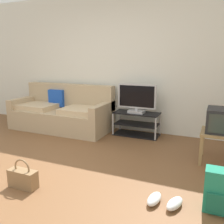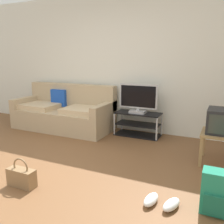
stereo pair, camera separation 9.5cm
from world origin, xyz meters
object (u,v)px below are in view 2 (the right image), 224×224
(backpack, at_px, (216,193))
(side_table, at_px, (220,138))
(tv_stand, at_px, (138,124))
(crt_tv, at_px, (222,121))
(sneakers_pair, at_px, (161,202))
(handbag, at_px, (21,177))
(couch, at_px, (65,113))
(flat_tv, at_px, (138,99))

(backpack, bearing_deg, side_table, 83.08)
(tv_stand, xyz_separation_m, side_table, (1.45, -0.73, 0.16))
(tv_stand, height_order, side_table, side_table)
(crt_tv, xyz_separation_m, sneakers_pair, (-0.48, -1.37, -0.57))
(handbag, distance_m, sneakers_pair, 1.60)
(couch, relative_size, tv_stand, 2.40)
(tv_stand, height_order, sneakers_pair, tv_stand)
(crt_tv, bearing_deg, handbag, -140.89)
(flat_tv, distance_m, sneakers_pair, 2.38)
(flat_tv, distance_m, backpack, 2.49)
(sneakers_pair, bearing_deg, couch, 142.86)
(flat_tv, distance_m, side_table, 1.65)
(flat_tv, bearing_deg, couch, -174.63)
(side_table, distance_m, handbag, 2.65)
(side_table, bearing_deg, crt_tv, 90.00)
(flat_tv, distance_m, handbag, 2.51)
(crt_tv, height_order, backpack, crt_tv)
(couch, height_order, backpack, couch)
(backpack, bearing_deg, handbag, -176.32)
(couch, xyz_separation_m, backpack, (3.04, -1.80, -0.12))
(flat_tv, relative_size, crt_tv, 1.66)
(handbag, height_order, sneakers_pair, handbag)
(couch, height_order, flat_tv, flat_tv)
(tv_stand, distance_m, sneakers_pair, 2.32)
(handbag, bearing_deg, crt_tv, 39.11)
(sneakers_pair, bearing_deg, backpack, 13.65)
(tv_stand, distance_m, crt_tv, 1.67)
(crt_tv, relative_size, sneakers_pair, 1.16)
(crt_tv, height_order, sneakers_pair, crt_tv)
(couch, bearing_deg, crt_tv, -10.30)
(side_table, relative_size, crt_tv, 1.15)
(handbag, bearing_deg, couch, 113.63)
(sneakers_pair, bearing_deg, tv_stand, 114.94)
(backpack, xyz_separation_m, sneakers_pair, (-0.50, -0.12, -0.17))
(tv_stand, xyz_separation_m, flat_tv, (-0.00, -0.02, 0.49))
(couch, xyz_separation_m, side_table, (3.02, -0.57, 0.05))
(handbag, bearing_deg, sneakers_pair, 10.57)
(tv_stand, relative_size, handbag, 2.46)
(side_table, xyz_separation_m, handbag, (-2.05, -1.65, -0.26))
(couch, bearing_deg, sneakers_pair, -37.14)
(side_table, distance_m, crt_tv, 0.24)
(tv_stand, bearing_deg, sneakers_pair, -65.06)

